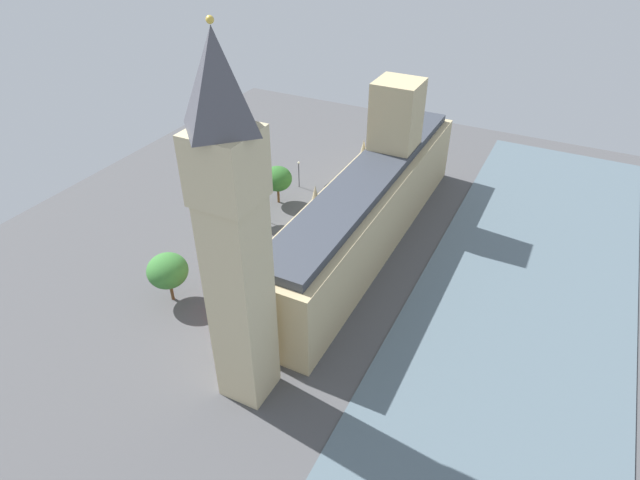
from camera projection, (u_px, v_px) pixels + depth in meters
ground_plane at (356, 240)px, 110.82m from camera, size 143.89×143.89×0.00m
river_thames at (526, 287)px, 97.94m from camera, size 36.89×129.50×0.25m
parliament_building at (371, 201)px, 106.36m from camera, size 12.76×73.89×30.08m
clock_tower at (234, 237)px, 63.90m from camera, size 7.52×7.52×52.08m
car_black_corner at (330, 188)px, 127.62m from camera, size 2.05×4.32×1.74m
car_white_midblock at (307, 219)px, 115.91m from camera, size 1.97×4.17×1.74m
car_dark_green_by_river_gate at (264, 267)px, 101.74m from camera, size 2.03×4.33×1.74m
double_decker_bus_trailing at (239, 292)px, 93.03m from camera, size 2.68×10.51×4.75m
pedestrian_kerbside at (308, 254)px, 105.57m from camera, size 0.58×0.48×1.51m
plane_tree_far_end at (278, 179)px, 120.34m from camera, size 6.60×6.60×8.94m
plane_tree_under_trees at (257, 195)px, 112.39m from camera, size 4.89×4.89×9.20m
plane_tree_leading at (168, 271)px, 91.79m from camera, size 7.14×7.14×9.46m
street_lamp_near_tower at (262, 203)px, 114.80m from camera, size 0.56×0.56×6.17m
street_lamp_opposite_hall at (299, 170)px, 127.20m from camera, size 0.56×0.56×6.81m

